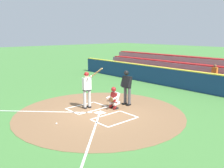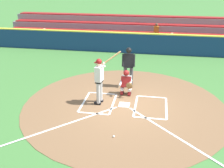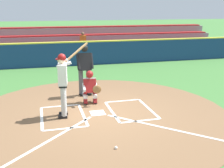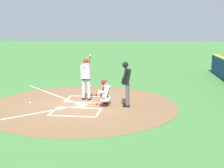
# 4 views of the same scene
# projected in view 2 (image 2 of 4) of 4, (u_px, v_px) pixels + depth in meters

# --- Properties ---
(ground_plane) EXTENTS (120.00, 120.00, 0.00)m
(ground_plane) POSITION_uv_depth(u_px,v_px,m) (124.00, 105.00, 10.54)
(ground_plane) COLOR #427A38
(dirt_circle) EXTENTS (8.00, 8.00, 0.01)m
(dirt_circle) POSITION_uv_depth(u_px,v_px,m) (124.00, 105.00, 10.54)
(dirt_circle) COLOR brown
(dirt_circle) RESTS_ON ground
(home_plate_and_chalk) EXTENTS (7.93, 4.91, 0.01)m
(home_plate_and_chalk) POSITION_uv_depth(u_px,v_px,m) (121.00, 115.00, 9.73)
(home_plate_and_chalk) COLOR white
(home_plate_and_chalk) RESTS_ON dirt_circle
(batter) EXTENTS (1.01, 0.61, 2.13)m
(batter) POSITION_uv_depth(u_px,v_px,m) (100.00, 78.00, 10.26)
(batter) COLOR #BCBCBC
(batter) RESTS_ON ground
(catcher) EXTENTS (0.59, 0.64, 1.13)m
(catcher) POSITION_uv_depth(u_px,v_px,m) (126.00, 82.00, 11.18)
(catcher) COLOR black
(catcher) RESTS_ON ground
(plate_umpire) EXTENTS (0.60, 0.44, 1.86)m
(plate_umpire) POSITION_uv_depth(u_px,v_px,m) (128.00, 64.00, 11.83)
(plate_umpire) COLOR #4C4C51
(plate_umpire) RESTS_ON ground
(baseball) EXTENTS (0.07, 0.07, 0.07)m
(baseball) POSITION_uv_depth(u_px,v_px,m) (114.00, 136.00, 8.45)
(baseball) COLOR white
(baseball) RESTS_ON ground
(backstop_wall) EXTENTS (22.00, 0.36, 1.31)m
(backstop_wall) POSITION_uv_depth(u_px,v_px,m) (139.00, 43.00, 17.09)
(backstop_wall) COLOR navy
(backstop_wall) RESTS_ON ground
(bleacher_stand) EXTENTS (20.00, 3.40, 1.88)m
(bleacher_stand) POSITION_uv_depth(u_px,v_px,m) (142.00, 34.00, 19.52)
(bleacher_stand) COLOR gray
(bleacher_stand) RESTS_ON ground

